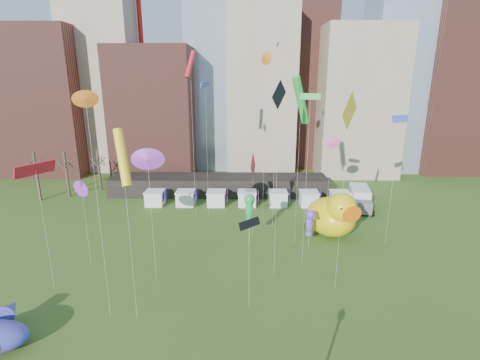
{
  "coord_description": "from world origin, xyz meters",
  "views": [
    {
      "loc": [
        0.57,
        -19.41,
        20.1
      ],
      "look_at": [
        0.2,
        8.93,
        12.0
      ],
      "focal_mm": 27.0,
      "sensor_mm": 36.0,
      "label": 1
    }
  ],
  "objects_px": {
    "seahorse_green": "(249,207)",
    "box_truck": "(360,198)",
    "seahorse_purple": "(310,221)",
    "big_duck": "(333,215)",
    "small_duck": "(326,222)"
  },
  "relations": [
    {
      "from": "seahorse_green",
      "to": "big_duck",
      "type": "bearing_deg",
      "value": 11.35
    },
    {
      "from": "small_duck",
      "to": "seahorse_purple",
      "type": "xyz_separation_m",
      "value": [
        -3.0,
        -4.13,
        1.76
      ]
    },
    {
      "from": "box_truck",
      "to": "big_duck",
      "type": "bearing_deg",
      "value": -113.4
    },
    {
      "from": "small_duck",
      "to": "box_truck",
      "type": "height_order",
      "value": "small_duck"
    },
    {
      "from": "big_duck",
      "to": "seahorse_purple",
      "type": "bearing_deg",
      "value": -159.08
    },
    {
      "from": "big_duck",
      "to": "box_truck",
      "type": "distance_m",
      "value": 12.84
    },
    {
      "from": "small_duck",
      "to": "seahorse_purple",
      "type": "distance_m",
      "value": 5.39
    },
    {
      "from": "big_duck",
      "to": "box_truck",
      "type": "relative_size",
      "value": 1.16
    },
    {
      "from": "big_duck",
      "to": "small_duck",
      "type": "height_order",
      "value": "big_duck"
    },
    {
      "from": "big_duck",
      "to": "box_truck",
      "type": "height_order",
      "value": "big_duck"
    },
    {
      "from": "seahorse_green",
      "to": "seahorse_purple",
      "type": "bearing_deg",
      "value": -6.42
    },
    {
      "from": "big_duck",
      "to": "seahorse_green",
      "type": "distance_m",
      "value": 11.33
    },
    {
      "from": "small_duck",
      "to": "box_truck",
      "type": "relative_size",
      "value": 0.61
    },
    {
      "from": "seahorse_green",
      "to": "box_truck",
      "type": "height_order",
      "value": "seahorse_green"
    },
    {
      "from": "seahorse_purple",
      "to": "box_truck",
      "type": "relative_size",
      "value": 0.61
    }
  ]
}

